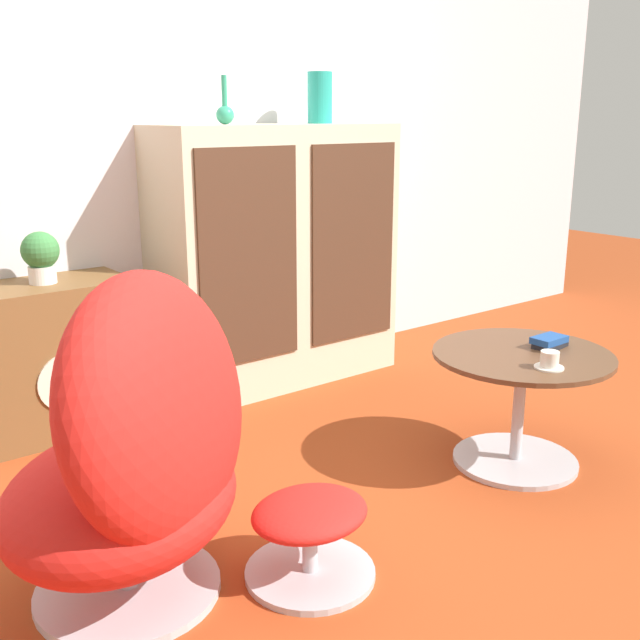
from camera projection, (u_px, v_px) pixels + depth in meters
name	position (u px, v px, depth m)	size (l,w,h in m)	color
ground_plane	(416.00, 527.00, 2.41)	(12.00, 12.00, 0.00)	#9E3D19
wall_back	(157.00, 110.00, 3.35)	(6.40, 0.06, 2.60)	silver
sideboard	(277.00, 256.00, 3.61)	(1.19, 0.45, 1.24)	beige
tv_console	(50.00, 358.00, 3.07)	(0.66, 0.37, 0.63)	brown
egg_chair	(139.00, 456.00, 1.95)	(0.94, 0.92, 0.94)	#B7B7BC
ottoman	(311.00, 528.00, 2.11)	(0.38, 0.38, 0.25)	#B7B7BC
coffee_table	(520.00, 394.00, 2.78)	(0.66, 0.66, 0.44)	#B7B7BC
vase_leftmost	(225.00, 112.00, 3.28)	(0.08, 0.08, 0.21)	#2D8E6B
vase_inner_left	(320.00, 98.00, 3.58)	(0.12, 0.12, 0.24)	teal
potted_plant	(41.00, 255.00, 2.96)	(0.15, 0.15, 0.21)	silver
teacup	(549.00, 361.00, 2.56)	(0.10, 0.10, 0.06)	silver
book_stack	(549.00, 342.00, 2.79)	(0.14, 0.10, 0.04)	black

